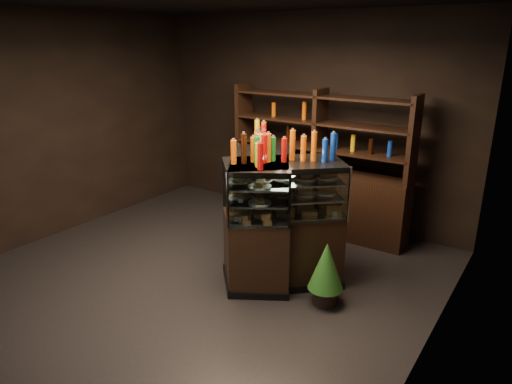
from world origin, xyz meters
TOP-DOWN VIEW (x-y plane):
  - ground at (0.00, 0.00)m, footprint 5.00×5.00m
  - room_shell at (0.00, 0.00)m, footprint 5.02×5.02m
  - display_case at (0.66, 0.51)m, footprint 1.61×1.44m
  - food_display at (0.66, 0.51)m, footprint 1.20×1.10m
  - bottles_top at (0.66, 0.51)m, footprint 1.03×0.96m
  - potted_conifer at (1.45, 0.33)m, footprint 0.36×0.36m
  - back_shelving at (0.44, 2.05)m, footprint 2.58×0.46m

SIDE VIEW (x-z plane):
  - ground at x=0.00m, z-range 0.00..0.00m
  - potted_conifer at x=1.45m, z-range 0.06..0.84m
  - display_case at x=0.66m, z-range -0.23..1.18m
  - back_shelving at x=0.44m, z-range -0.40..1.60m
  - food_display at x=0.66m, z-range 0.86..1.30m
  - bottles_top at x=0.66m, z-range 1.39..1.69m
  - room_shell at x=0.00m, z-range 0.44..3.45m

